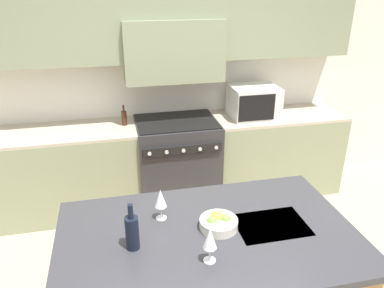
% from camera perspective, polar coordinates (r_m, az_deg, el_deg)
% --- Properties ---
extents(back_cabinetry, '(10.00, 0.46, 2.70)m').
position_cam_1_polar(back_cabinetry, '(3.97, -3.26, 13.76)').
color(back_cabinetry, silver).
rests_on(back_cabinetry, ground_plane).
extents(back_counter, '(3.73, 0.62, 0.93)m').
position_cam_1_polar(back_counter, '(4.10, -2.31, -2.74)').
color(back_counter, gray).
rests_on(back_counter, ground_plane).
extents(range_stove, '(0.85, 0.70, 0.95)m').
position_cam_1_polar(range_stove, '(4.07, -2.26, -2.71)').
color(range_stove, '#2D2D33').
rests_on(range_stove, ground_plane).
extents(microwave, '(0.49, 0.42, 0.33)m').
position_cam_1_polar(microwave, '(4.08, 9.36, 6.38)').
color(microwave, silver).
rests_on(microwave, back_counter).
extents(wine_bottle, '(0.08, 0.08, 0.29)m').
position_cam_1_polar(wine_bottle, '(2.16, -9.11, -13.07)').
color(wine_bottle, black).
rests_on(wine_bottle, kitchen_island).
extents(wine_glass_near, '(0.08, 0.08, 0.21)m').
position_cam_1_polar(wine_glass_near, '(2.03, 2.76, -14.31)').
color(wine_glass_near, white).
rests_on(wine_glass_near, kitchen_island).
extents(wine_glass_far, '(0.08, 0.08, 0.21)m').
position_cam_1_polar(wine_glass_far, '(2.36, -4.81, -8.36)').
color(wine_glass_far, white).
rests_on(wine_glass_far, kitchen_island).
extents(fruit_bowl, '(0.23, 0.23, 0.09)m').
position_cam_1_polar(fruit_bowl, '(2.34, 4.05, -11.83)').
color(fruit_bowl, silver).
rests_on(fruit_bowl, kitchen_island).
extents(oil_bottle_on_counter, '(0.05, 0.05, 0.21)m').
position_cam_1_polar(oil_bottle_on_counter, '(3.87, -10.30, 3.99)').
color(oil_bottle_on_counter, '#422314').
rests_on(oil_bottle_on_counter, back_counter).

